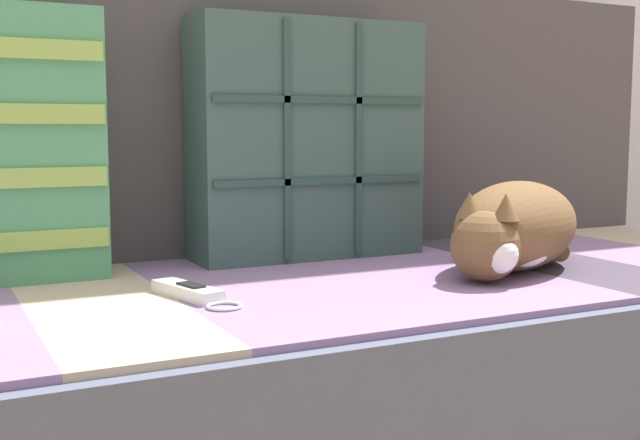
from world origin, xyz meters
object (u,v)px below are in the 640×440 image
sleeping_cat (513,229)px  game_remote_near (190,292)px  couch (284,398)px  throw_pillow_quilted (307,140)px

sleeping_cat → game_remote_near: sleeping_cat is taller
couch → throw_pillow_quilted: (0.13, 0.18, 0.42)m
couch → sleeping_cat: sleeping_cat is taller
game_remote_near → sleeping_cat: bearing=-3.9°
game_remote_near → couch: bearing=24.3°
couch → sleeping_cat: bearing=-17.8°
couch → game_remote_near: 0.29m
throw_pillow_quilted → game_remote_near: bearing=-139.9°
throw_pillow_quilted → game_remote_near: size_ratio=2.28×
couch → sleeping_cat: size_ratio=5.57×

